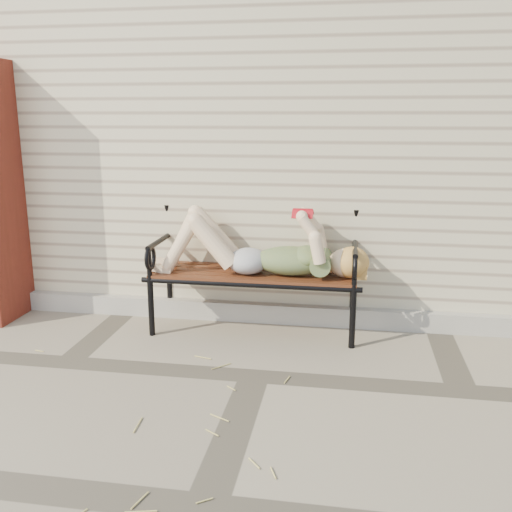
# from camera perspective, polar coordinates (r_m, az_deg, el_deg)

# --- Properties ---
(ground) EXTENTS (80.00, 80.00, 0.00)m
(ground) POSITION_cam_1_polar(r_m,az_deg,el_deg) (3.65, -0.16, -11.91)
(ground) COLOR gray
(ground) RESTS_ON ground
(house_wall) EXTENTS (8.00, 4.00, 3.00)m
(house_wall) POSITION_cam_1_polar(r_m,az_deg,el_deg) (6.26, 4.49, 13.06)
(house_wall) COLOR beige
(house_wall) RESTS_ON ground
(foundation_strip) EXTENTS (8.00, 0.10, 0.15)m
(foundation_strip) POSITION_cam_1_polar(r_m,az_deg,el_deg) (4.50, 1.89, -5.73)
(foundation_strip) COLOR #A7A297
(foundation_strip) RESTS_ON ground
(garden_bench) EXTENTS (1.66, 0.66, 1.07)m
(garden_bench) POSITION_cam_1_polar(r_m,az_deg,el_deg) (4.29, 0.04, 0.62)
(garden_bench) COLOR black
(garden_bench) RESTS_ON ground
(reading_woman) EXTENTS (1.57, 0.36, 0.49)m
(reading_woman) POSITION_cam_1_polar(r_m,az_deg,el_deg) (4.15, -0.07, 0.68)
(reading_woman) COLOR #0B3C4F
(reading_woman) RESTS_ON ground
(straw_scatter) EXTENTS (2.74, 1.62, 0.01)m
(straw_scatter) POSITION_cam_1_polar(r_m,az_deg,el_deg) (3.49, -20.53, -13.98)
(straw_scatter) COLOR tan
(straw_scatter) RESTS_ON ground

